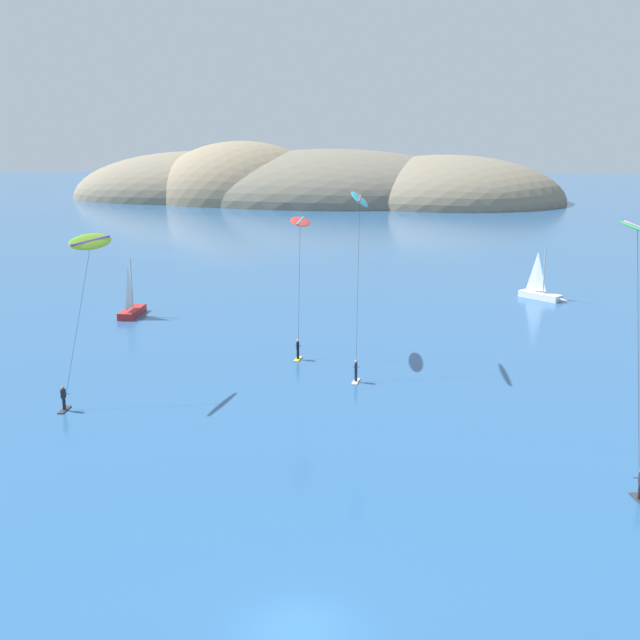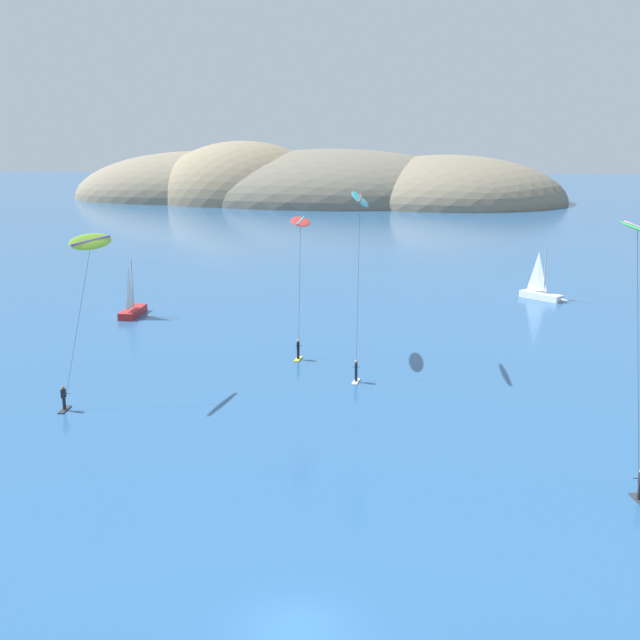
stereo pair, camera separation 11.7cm
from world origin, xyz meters
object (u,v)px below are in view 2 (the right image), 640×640
(kitesurfer_red, at_px, (300,231))
(kitesurfer_green, at_px, (638,249))
(kitesurfer_cyan, at_px, (360,210))
(sailboat_near, at_px, (134,309))
(sailboat_far, at_px, (544,294))
(kitesurfer_lime, at_px, (89,254))

(kitesurfer_red, relative_size, kitesurfer_green, 0.83)
(kitesurfer_red, distance_m, kitesurfer_cyan, 5.84)
(sailboat_near, relative_size, kitesurfer_green, 0.44)
(sailboat_near, relative_size, sailboat_far, 1.04)
(kitesurfer_cyan, distance_m, kitesurfer_lime, 20.42)
(kitesurfer_red, distance_m, kitesurfer_lime, 17.58)
(sailboat_far, distance_m, kitesurfer_red, 34.63)
(kitesurfer_cyan, relative_size, kitesurfer_lime, 1.21)
(sailboat_far, relative_size, kitesurfer_red, 0.51)
(sailboat_near, bearing_deg, sailboat_far, 12.99)
(sailboat_far, relative_size, kitesurfer_green, 0.42)
(kitesurfer_red, bearing_deg, kitesurfer_green, -48.81)
(kitesurfer_red, bearing_deg, sailboat_near, 145.07)
(sailboat_far, xyz_separation_m, kitesurfer_lime, (-38.35, -33.38, 9.25))
(kitesurfer_lime, xyz_separation_m, kitesurfer_green, (33.15, -11.21, 2.32))
(kitesurfer_lime, height_order, kitesurfer_green, kitesurfer_green)
(sailboat_near, xyz_separation_m, kitesurfer_red, (17.88, -12.49, 9.57))
(sailboat_far, relative_size, kitesurfer_lime, 0.51)
(kitesurfer_red, height_order, kitesurfer_lime, kitesurfer_lime)
(sailboat_near, bearing_deg, kitesurfer_green, -42.93)
(sailboat_far, xyz_separation_m, kitesurfer_red, (-24.69, -22.31, 9.57))
(kitesurfer_red, bearing_deg, sailboat_far, 42.09)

